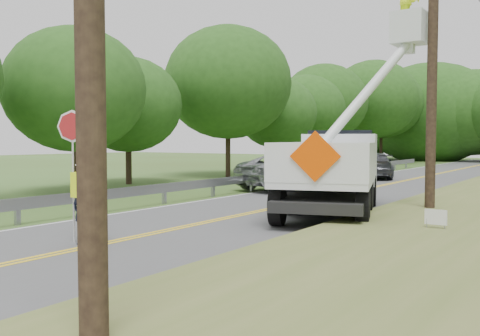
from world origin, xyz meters
The scene contains 10 objects.
ground centered at (0.00, 0.00, 0.00)m, with size 140.00×140.00×0.00m, color #445822.
road centered at (0.00, 14.00, 0.01)m, with size 7.20×96.00×0.03m.
guardrail centered at (-4.02, 14.91, 0.55)m, with size 0.18×48.00×0.77m.
treeline_left centered at (-10.47, 31.02, 5.70)m, with size 10.49×54.75×10.41m.
flagger centered at (-0.23, 0.18, 1.10)m, with size 1.14×0.46×3.03m.
bucket_truck centered at (2.02, 9.04, 1.67)m, with size 5.00×8.20×7.48m.
suv_silver centered at (-2.49, 14.90, 0.92)m, with size 2.98×6.46×1.79m, color #A7ABAF.
suv_darkgrey centered at (-2.28, 24.15, 0.81)m, with size 2.20×5.42×1.57m, color #3B3D43.
stop_sign_permanent centered at (-4.48, 22.54, 1.59)m, with size 0.37×0.39×2.41m.
yard_sign centered at (6.11, 5.18, 0.53)m, with size 0.51×0.04×0.74m.
Camera 1 is at (9.18, -7.51, 2.36)m, focal length 39.29 mm.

